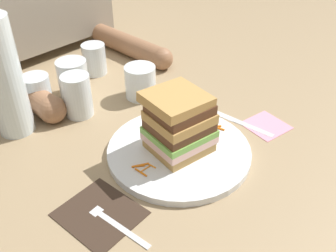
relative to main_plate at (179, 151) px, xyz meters
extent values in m
plane|color=#9E8460|center=(0.01, 0.02, -0.01)|extent=(3.00, 3.00, 0.00)
cylinder|color=white|center=(0.00, 0.00, 0.00)|extent=(0.29, 0.29, 0.01)
cube|color=tan|center=(0.00, 0.00, 0.02)|extent=(0.12, 0.12, 0.02)
cube|color=beige|center=(0.00, 0.00, 0.03)|extent=(0.13, 0.12, 0.02)
cube|color=#7AB74C|center=(0.00, 0.00, 0.05)|extent=(0.13, 0.12, 0.01)
cube|color=#56331E|center=(0.00, 0.00, 0.06)|extent=(0.12, 0.11, 0.02)
cube|color=tan|center=(0.00, 0.00, 0.08)|extent=(0.12, 0.12, 0.02)
cube|color=#56331E|center=(0.00, 0.00, 0.10)|extent=(0.12, 0.11, 0.02)
cube|color=tan|center=(0.00, 0.00, 0.12)|extent=(0.12, 0.12, 0.03)
cylinder|color=orange|center=(-0.09, 0.00, 0.01)|extent=(0.02, 0.00, 0.00)
cylinder|color=orange|center=(-0.09, 0.02, 0.01)|extent=(0.03, 0.02, 0.00)
cylinder|color=orange|center=(-0.10, 0.00, 0.01)|extent=(0.00, 0.03, 0.00)
cylinder|color=orange|center=(-0.09, 0.02, 0.01)|extent=(0.02, 0.02, 0.00)
cylinder|color=orange|center=(-0.08, 0.00, 0.01)|extent=(0.00, 0.02, 0.00)
cylinder|color=orange|center=(0.11, -0.02, 0.01)|extent=(0.01, 0.03, 0.00)
cylinder|color=orange|center=(0.09, 0.00, 0.01)|extent=(0.03, 0.02, 0.00)
cylinder|color=orange|center=(0.11, -0.01, 0.01)|extent=(0.02, 0.02, 0.00)
cylinder|color=orange|center=(0.08, -0.02, 0.01)|extent=(0.02, 0.01, 0.00)
cylinder|color=orange|center=(0.09, -0.01, 0.01)|extent=(0.02, 0.02, 0.00)
cylinder|color=orange|center=(0.10, 0.00, 0.01)|extent=(0.01, 0.02, 0.00)
cylinder|color=orange|center=(0.08, -0.03, 0.01)|extent=(0.02, 0.03, 0.00)
cube|color=#38281E|center=(-0.21, -0.01, -0.01)|extent=(0.12, 0.14, 0.00)
cube|color=silver|center=(-0.20, -0.06, 0.00)|extent=(0.02, 0.11, 0.00)
cube|color=silver|center=(-0.21, 0.00, 0.00)|extent=(0.02, 0.02, 0.00)
cylinder|color=silver|center=(-0.20, 0.03, 0.00)|extent=(0.01, 0.04, 0.00)
cylinder|color=silver|center=(-0.21, 0.03, 0.00)|extent=(0.01, 0.04, 0.00)
cylinder|color=silver|center=(-0.21, 0.03, 0.00)|extent=(0.01, 0.04, 0.00)
cylinder|color=silver|center=(-0.22, 0.03, 0.00)|extent=(0.01, 0.04, 0.00)
cube|color=silver|center=(0.18, -0.06, -0.01)|extent=(0.02, 0.10, 0.00)
cube|color=silver|center=(0.17, 0.04, -0.01)|extent=(0.02, 0.11, 0.00)
cylinder|color=white|center=(0.10, 0.22, 0.03)|extent=(0.08, 0.08, 0.08)
cylinder|color=orange|center=(0.10, 0.22, 0.02)|extent=(0.07, 0.07, 0.06)
cylinder|color=silver|center=(-0.18, 0.31, 0.12)|extent=(0.08, 0.08, 0.26)
cylinder|color=silver|center=(0.00, 0.35, 0.04)|extent=(0.07, 0.07, 0.09)
cylinder|color=silver|center=(0.10, 0.40, 0.03)|extent=(0.06, 0.06, 0.08)
cylinder|color=silver|center=(-0.09, 0.36, 0.03)|extent=(0.06, 0.06, 0.08)
cylinder|color=silver|center=(-0.05, 0.26, 0.04)|extent=(0.06, 0.06, 0.10)
cube|color=pink|center=(0.21, -0.08, -0.01)|extent=(0.10, 0.10, 0.00)
cylinder|color=#936647|center=(-0.11, 0.42, 0.02)|extent=(0.06, 0.27, 0.06)
cylinder|color=#936647|center=(0.25, 0.42, 0.02)|extent=(0.06, 0.27, 0.06)
sphere|color=#936647|center=(-0.11, 0.28, 0.02)|extent=(0.06, 0.06, 0.06)
sphere|color=#936647|center=(0.25, 0.28, 0.02)|extent=(0.06, 0.06, 0.06)
camera|label=1|loc=(-0.44, -0.38, 0.48)|focal=40.33mm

